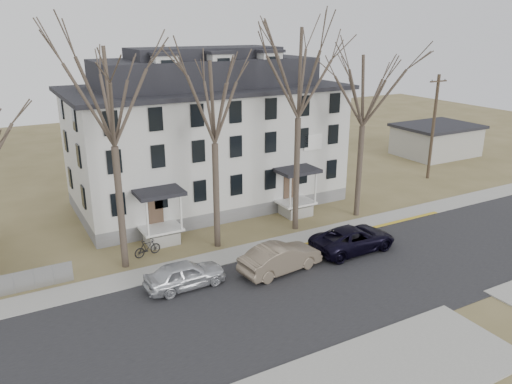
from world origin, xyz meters
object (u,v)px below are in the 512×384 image
car_silver (185,275)px  tree_far_left (109,90)px  tree_mid_left (214,97)px  car_navy (353,239)px  tree_center (299,67)px  boarding_house (207,136)px  car_tan (280,258)px  bicycle_left (166,234)px  utility_pole_far (433,126)px  tree_mid_right (365,86)px  bicycle_right (147,248)px

car_silver → tree_far_left: bearing=26.5°
tree_mid_left → car_navy: tree_mid_left is taller
tree_far_left → tree_center: bearing=0.0°
boarding_house → tree_mid_left: tree_mid_left is taller
car_tan → bicycle_left: (-4.36, 7.35, -0.32)m
bicycle_left → tree_center: bearing=-88.5°
utility_pole_far → tree_far_left: bearing=-171.9°
tree_far_left → car_silver: (2.20, -4.09, -9.59)m
boarding_house → tree_mid_right: 12.51m
tree_mid_right → utility_pole_far: bearing=19.3°
bicycle_right → tree_far_left: bearing=101.5°
car_silver → bicycle_left: 6.54m
car_silver → bicycle_right: (-0.64, 4.75, -0.22)m
utility_pole_far → car_silver: (-27.30, -8.29, -4.15)m
bicycle_right → bicycle_left: bearing=-57.7°
car_navy → tree_far_left: bearing=69.4°
car_silver → bicycle_left: bearing=-11.8°
tree_mid_right → car_tan: (-9.80, -5.00, -8.77)m
tree_center → car_navy: 11.43m
tree_mid_left → bicycle_right: 10.12m
utility_pole_far → car_tan: bearing=-157.1°
car_silver → bicycle_right: size_ratio=2.51×
boarding_house → tree_mid_left: size_ratio=1.63×
car_tan → bicycle_right: car_tan is taller
utility_pole_far → car_tan: utility_pole_far is taller
bicycle_right → tree_center: bearing=-104.8°
tree_center → tree_mid_right: size_ratio=1.15×
tree_far_left → tree_mid_left: 6.05m
tree_mid_right → tree_mid_left: bearing=180.0°
tree_mid_right → car_navy: tree_mid_right is taller
car_tan → tree_mid_right: bearing=-70.2°
tree_mid_right → car_silver: bearing=-165.0°
boarding_house → tree_mid_right: (8.50, -8.15, 4.22)m
utility_pole_far → bicycle_right: (-27.93, -3.54, -4.37)m
tree_mid_left → bicycle_right: bearing=171.6°
boarding_house → bicycle_left: boarding_house is taller
tree_mid_left → car_silver: tree_mid_left is taller
boarding_house → tree_center: size_ratio=1.41×
boarding_house → car_tan: bearing=-95.6°
utility_pole_far → car_navy: (-16.30, -9.01, -4.12)m
tree_mid_right → bicycle_left: (-14.15, 2.35, -9.10)m
tree_mid_left → bicycle_left: size_ratio=6.65×
tree_far_left → bicycle_left: tree_far_left is taller
boarding_house → bicycle_right: size_ratio=11.79×
tree_center → tree_far_left: bearing=180.0°
tree_far_left → bicycle_left: bearing=35.0°
utility_pole_far → car_tan: 24.01m
car_navy → bicycle_right: size_ratio=3.18×
car_tan → car_silver: bearing=73.4°
car_tan → tree_mid_left: bearing=11.6°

